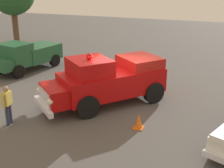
% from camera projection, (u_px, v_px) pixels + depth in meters
% --- Properties ---
extents(ground_plane, '(60.00, 60.00, 0.00)m').
position_uv_depth(ground_plane, '(121.00, 103.00, 14.76)').
color(ground_plane, '#514F4C').
extents(vintage_fire_truck, '(5.91, 5.54, 2.59)m').
position_uv_depth(vintage_fire_truck, '(108.00, 80.00, 14.38)').
color(vintage_fire_truck, black).
rests_on(vintage_fire_truck, ground).
extents(parked_pickup, '(5.08, 2.89, 1.90)m').
position_uv_depth(parked_pickup, '(27.00, 55.00, 19.67)').
color(parked_pickup, black).
rests_on(parked_pickup, ground).
extents(lawn_chair_by_car, '(0.60, 0.60, 1.02)m').
position_uv_depth(lawn_chair_by_car, '(122.00, 73.00, 17.29)').
color(lawn_chair_by_car, '#B7BABF').
rests_on(lawn_chair_by_car, ground).
extents(spectator_standing, '(0.65, 0.32, 1.68)m').
position_uv_depth(spectator_standing, '(7.00, 103.00, 12.39)').
color(spectator_standing, '#2D334C').
rests_on(spectator_standing, ground).
extents(traffic_cone, '(0.40, 0.40, 0.64)m').
position_uv_depth(traffic_cone, '(139.00, 121.00, 12.27)').
color(traffic_cone, orange).
rests_on(traffic_cone, ground).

